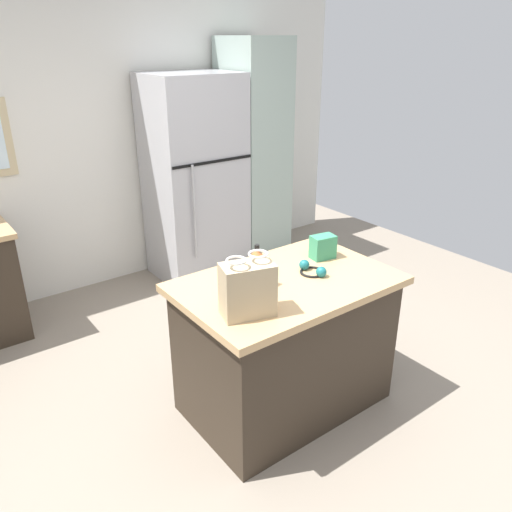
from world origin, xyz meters
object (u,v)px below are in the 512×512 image
(kitchen_island, at_px, (285,344))
(bottle, at_px, (257,268))
(refrigerator, at_px, (195,179))
(tall_cabinet, at_px, (254,154))
(shopping_bag, at_px, (248,289))
(small_box, at_px, (323,247))
(ear_defenders, at_px, (313,270))

(kitchen_island, relative_size, bottle, 4.94)
(refrigerator, bearing_deg, kitchen_island, -106.29)
(kitchen_island, relative_size, refrigerator, 0.67)
(kitchen_island, bearing_deg, tall_cabinet, 57.88)
(refrigerator, relative_size, tall_cabinet, 0.87)
(tall_cabinet, height_order, bottle, tall_cabinet)
(kitchen_island, height_order, shopping_bag, shopping_bag)
(tall_cabinet, bearing_deg, small_box, -114.85)
(refrigerator, height_order, small_box, refrigerator)
(kitchen_island, bearing_deg, ear_defenders, -4.96)
(small_box, bearing_deg, bottle, -172.85)
(kitchen_island, height_order, small_box, small_box)
(refrigerator, distance_m, shopping_bag, 2.44)
(refrigerator, xyz_separation_m, tall_cabinet, (0.69, 0.00, 0.15))
(shopping_bag, distance_m, small_box, 0.85)
(kitchen_island, bearing_deg, bottle, 167.37)
(bottle, height_order, ear_defenders, bottle)
(bottle, bearing_deg, shopping_bag, -135.64)
(shopping_bag, relative_size, ear_defenders, 1.62)
(refrigerator, relative_size, shopping_bag, 5.84)
(tall_cabinet, relative_size, ear_defenders, 10.93)
(kitchen_island, bearing_deg, shopping_bag, -156.77)
(refrigerator, bearing_deg, tall_cabinet, 0.02)
(small_box, height_order, bottle, bottle)
(kitchen_island, bearing_deg, small_box, 16.37)
(shopping_bag, bearing_deg, bottle, 44.36)
(kitchen_island, relative_size, tall_cabinet, 0.58)
(kitchen_island, height_order, ear_defenders, ear_defenders)
(shopping_bag, bearing_deg, small_box, 19.96)
(small_box, height_order, ear_defenders, small_box)
(refrigerator, bearing_deg, ear_defenders, -101.33)
(refrigerator, xyz_separation_m, bottle, (-0.78, -2.00, 0.05))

